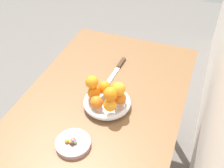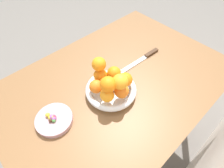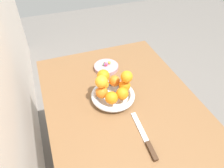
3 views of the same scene
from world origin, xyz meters
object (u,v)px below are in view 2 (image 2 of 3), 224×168
at_px(candy_ball_0, 52,117).
at_px(orange_0, 114,73).
at_px(dining_table, 117,91).
at_px(orange_1, 100,75).
at_px(orange_2, 96,87).
at_px(candy_ball_2, 48,115).
at_px(candy_ball_5, 53,117).
at_px(candy_dish, 54,120).
at_px(orange_4, 122,91).
at_px(candy_ball_1, 54,117).
at_px(orange_8, 99,64).
at_px(candy_ball_6, 51,120).
at_px(orange_7, 120,82).
at_px(candy_ball_4, 54,121).
at_px(candy_ball_3, 50,118).
at_px(orange_3, 107,95).
at_px(fruit_bowl, 111,90).
at_px(orange_5, 125,80).
at_px(knife, 143,58).
at_px(orange_6, 108,84).
at_px(candy_ball_7, 54,119).

bearing_deg(candy_ball_0, orange_0, 175.65).
bearing_deg(dining_table, orange_1, -18.44).
bearing_deg(orange_2, dining_table, -176.07).
height_order(orange_2, candy_ball_2, orange_2).
relative_size(candy_ball_2, candy_ball_5, 0.97).
height_order(dining_table, candy_ball_2, candy_ball_2).
distance_m(candy_dish, candy_ball_5, 0.02).
distance_m(orange_4, candy_ball_1, 0.28).
distance_m(orange_0, orange_8, 0.09).
distance_m(candy_ball_2, candy_ball_6, 0.03).
height_order(orange_7, candy_ball_4, orange_7).
xyz_separation_m(orange_8, candy_ball_3, (0.26, 0.02, -0.10)).
bearing_deg(orange_4, candy_ball_0, -23.23).
distance_m(orange_1, orange_2, 0.06).
bearing_deg(orange_8, orange_4, 92.03).
height_order(orange_3, orange_7, orange_7).
relative_size(orange_1, orange_7, 0.97).
xyz_separation_m(candy_ball_1, candy_ball_4, (0.01, 0.01, -0.00)).
relative_size(orange_3, orange_4, 0.95).
height_order(fruit_bowl, orange_0, orange_0).
distance_m(orange_5, candy_ball_6, 0.34).
distance_m(orange_5, knife, 0.24).
bearing_deg(candy_ball_1, candy_ball_0, -43.24).
bearing_deg(candy_ball_6, candy_ball_0, -139.38).
height_order(orange_3, orange_5, orange_5).
relative_size(orange_1, candy_ball_0, 3.03).
bearing_deg(knife, orange_7, 20.42).
bearing_deg(orange_3, orange_7, 154.61).
height_order(orange_1, orange_4, orange_4).
xyz_separation_m(orange_1, candy_ball_0, (0.26, 0.01, -0.04)).
distance_m(orange_7, candy_ball_1, 0.29).
relative_size(orange_5, knife, 0.24).
xyz_separation_m(orange_0, candy_ball_5, (0.30, -0.02, -0.04)).
bearing_deg(orange_1, candy_ball_3, 1.74).
bearing_deg(orange_2, candy_ball_0, -7.15).
bearing_deg(orange_5, candy_dish, -14.08).
relative_size(orange_8, candy_ball_2, 3.27).
distance_m(orange_4, orange_6, 0.08).
relative_size(orange_7, candy_ball_6, 4.14).
relative_size(candy_dish, orange_8, 2.43).
bearing_deg(dining_table, orange_3, 29.57).
bearing_deg(orange_0, candy_ball_3, -4.57).
bearing_deg(orange_6, candy_ball_7, -19.89).
bearing_deg(candy_ball_5, orange_5, 166.11).
distance_m(orange_8, candy_ball_3, 0.28).
relative_size(candy_ball_3, candy_ball_5, 0.96).
bearing_deg(candy_ball_4, orange_0, 179.47).
distance_m(orange_3, orange_7, 0.08).
bearing_deg(orange_6, candy_ball_5, -21.52).
bearing_deg(orange_8, candy_ball_2, -0.46).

